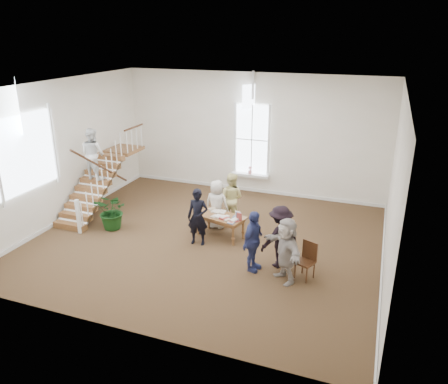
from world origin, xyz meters
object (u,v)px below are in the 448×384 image
at_px(woman_cluster_a, 253,241).
at_px(woman_cluster_c, 286,250).
at_px(person_yellow, 231,198).
at_px(floor_plant, 113,211).
at_px(elderly_woman, 217,204).
at_px(woman_cluster_b, 280,237).
at_px(side_chair, 307,258).
at_px(police_officer, 198,217).
at_px(library_table, 221,218).

distance_m(woman_cluster_a, woman_cluster_c, 0.92).
relative_size(person_yellow, floor_plant, 1.40).
xyz_separation_m(elderly_woman, woman_cluster_b, (2.43, -1.68, 0.07)).
bearing_deg(side_chair, person_yellow, 162.03).
bearing_deg(police_officer, woman_cluster_c, -27.15).
relative_size(woman_cluster_b, woman_cluster_c, 1.01).
height_order(library_table, person_yellow, person_yellow).
height_order(floor_plant, side_chair, floor_plant).
relative_size(police_officer, woman_cluster_c, 1.00).
relative_size(library_table, person_yellow, 0.96).
xyz_separation_m(police_officer, woman_cluster_a, (1.93, -0.88, -0.02)).
height_order(police_officer, elderly_woman, police_officer).
distance_m(police_officer, woman_cluster_c, 3.03).
relative_size(police_officer, woman_cluster_b, 0.99).
bearing_deg(woman_cluster_b, side_chair, 108.90).
xyz_separation_m(elderly_woman, person_yellow, (0.30, 0.50, 0.06)).
relative_size(elderly_woman, person_yellow, 0.93).
bearing_deg(police_officer, library_table, 47.14).
relative_size(police_officer, elderly_woman, 1.08).
bearing_deg(person_yellow, police_officer, 80.65).
bearing_deg(floor_plant, person_yellow, 27.71).
bearing_deg(floor_plant, library_table, 10.47).
xyz_separation_m(elderly_woman, woman_cluster_a, (1.83, -2.13, 0.04)).
xyz_separation_m(police_officer, floor_plant, (-2.90, 0.01, -0.24)).
distance_m(police_officer, woman_cluster_a, 2.12).
xyz_separation_m(woman_cluster_b, woman_cluster_c, (0.30, -0.65, -0.01)).
xyz_separation_m(woman_cluster_a, floor_plant, (-4.83, 0.90, -0.23)).
distance_m(library_table, woman_cluster_b, 2.33).
distance_m(woman_cluster_a, woman_cluster_b, 0.75).
bearing_deg(side_chair, police_officer, -170.06).
distance_m(library_table, side_chair, 3.16).
distance_m(police_officer, person_yellow, 1.80).
height_order(person_yellow, side_chair, person_yellow).
relative_size(police_officer, floor_plant, 1.41).
height_order(woman_cluster_c, side_chair, woman_cluster_c).
xyz_separation_m(woman_cluster_b, side_chair, (0.78, -0.32, -0.31)).
bearing_deg(woman_cluster_c, floor_plant, -143.63).
distance_m(person_yellow, side_chair, 3.85).
relative_size(police_officer, woman_cluster_a, 1.02).
distance_m(person_yellow, woman_cluster_c, 3.73).
relative_size(library_table, woman_cluster_a, 0.98).
bearing_deg(woman_cluster_b, elderly_woman, -83.83).
relative_size(library_table, side_chair, 1.67).
distance_m(elderly_woman, woman_cluster_c, 3.59).
bearing_deg(woman_cluster_b, person_yellow, -94.83).
bearing_deg(person_yellow, floor_plant, 31.23).
distance_m(woman_cluster_c, floor_plant, 5.84).
xyz_separation_m(police_officer, elderly_woman, (0.10, 1.25, -0.06)).
xyz_separation_m(library_table, elderly_woman, (-0.38, 0.61, 0.16)).
bearing_deg(side_chair, library_table, 176.58).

